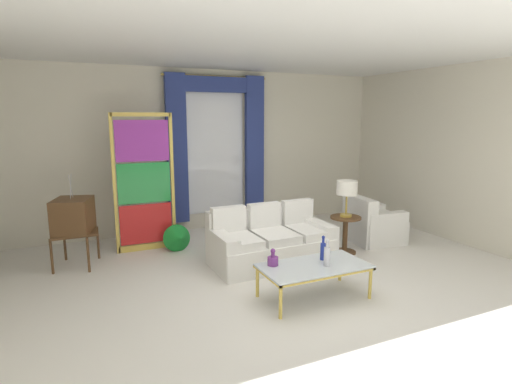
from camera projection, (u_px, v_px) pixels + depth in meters
The scene contains 16 objects.
ground_plane at pixel (280, 283), 5.28m from camera, with size 16.00×16.00×0.00m, color white.
wall_rear at pixel (206, 150), 7.75m from camera, with size 8.00×0.12×3.00m, color silver.
wall_right at pixel (451, 154), 7.02m from camera, with size 0.12×7.00×3.00m, color silver.
ceiling_slab at pixel (254, 50), 5.44m from camera, with size 8.00×7.60×0.04m, color white.
curtained_window at pixel (217, 138), 7.62m from camera, with size 2.00×0.17×2.70m.
couch_white_long at pixel (269, 242), 6.00m from camera, with size 1.78×0.95×0.86m.
coffee_table at pixel (314, 268), 4.78m from camera, with size 1.28×0.68×0.41m.
bottle_blue_decanter at pixel (327, 255), 4.73m from camera, with size 0.07×0.07×0.33m.
bottle_crystal_tall at pixel (273, 260), 4.76m from camera, with size 0.13×0.13×0.21m.
bottle_amber_squat at pixel (323, 250), 4.93m from camera, with size 0.07×0.07×0.30m.
vintage_tv at pixel (73, 217), 5.75m from camera, with size 0.65×0.71×1.35m.
armchair_white at pixel (372, 225), 6.99m from camera, with size 0.90×0.90×0.80m.
stained_glass_divider at pixel (144, 186), 6.42m from camera, with size 0.95×0.05×2.20m.
peacock_figurine at pixel (178, 239), 6.44m from camera, with size 0.44×0.60×0.50m.
round_side_table at pixel (345, 231), 6.38m from camera, with size 0.48×0.48×0.59m.
table_lamp_brass at pixel (347, 189), 6.26m from camera, with size 0.32×0.32×0.57m.
Camera 1 is at (-2.33, -4.40, 2.13)m, focal length 28.39 mm.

